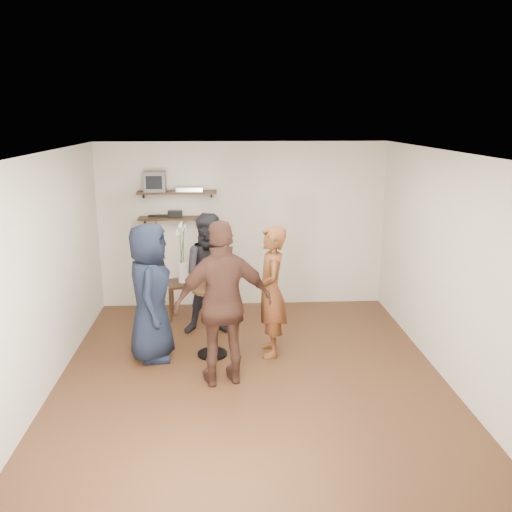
{
  "coord_description": "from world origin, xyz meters",
  "views": [
    {
      "loc": [
        -0.29,
        -5.87,
        2.99
      ],
      "look_at": [
        0.09,
        0.4,
        1.35
      ],
      "focal_mm": 38.0,
      "sensor_mm": 36.0,
      "label": 1
    }
  ],
  "objects_px": {
    "dvd_deck": "(190,189)",
    "person_brown": "(224,304)",
    "radio": "(175,214)",
    "drinks_table": "(212,312)",
    "person_navy": "(150,292)",
    "person_dark": "(212,275)",
    "crt_monitor": "(155,181)",
    "person_plaid": "(271,292)",
    "side_table": "(184,288)"
  },
  "relations": [
    {
      "from": "person_plaid",
      "to": "person_dark",
      "type": "distance_m",
      "value": 1.06
    },
    {
      "from": "person_dark",
      "to": "person_navy",
      "type": "height_order",
      "value": "person_navy"
    },
    {
      "from": "drinks_table",
      "to": "person_brown",
      "type": "distance_m",
      "value": 0.83
    },
    {
      "from": "person_brown",
      "to": "person_navy",
      "type": "bearing_deg",
      "value": -49.89
    },
    {
      "from": "person_plaid",
      "to": "person_brown",
      "type": "bearing_deg",
      "value": -39.22
    },
    {
      "from": "crt_monitor",
      "to": "drinks_table",
      "type": "xyz_separation_m",
      "value": [
        0.86,
        -1.82,
        -1.43
      ]
    },
    {
      "from": "person_plaid",
      "to": "person_dark",
      "type": "bearing_deg",
      "value": -135.13
    },
    {
      "from": "drinks_table",
      "to": "person_brown",
      "type": "bearing_deg",
      "value": -77.99
    },
    {
      "from": "person_brown",
      "to": "side_table",
      "type": "bearing_deg",
      "value": -85.93
    },
    {
      "from": "dvd_deck",
      "to": "person_navy",
      "type": "relative_size",
      "value": 0.23
    },
    {
      "from": "dvd_deck",
      "to": "person_plaid",
      "type": "height_order",
      "value": "dvd_deck"
    },
    {
      "from": "radio",
      "to": "person_plaid",
      "type": "distance_m",
      "value": 2.34
    },
    {
      "from": "person_navy",
      "to": "person_dark",
      "type": "bearing_deg",
      "value": -46.01
    },
    {
      "from": "person_plaid",
      "to": "person_dark",
      "type": "height_order",
      "value": "person_dark"
    },
    {
      "from": "person_dark",
      "to": "person_navy",
      "type": "relative_size",
      "value": 0.98
    },
    {
      "from": "crt_monitor",
      "to": "person_navy",
      "type": "height_order",
      "value": "crt_monitor"
    },
    {
      "from": "drinks_table",
      "to": "person_plaid",
      "type": "bearing_deg",
      "value": 0.46
    },
    {
      "from": "person_dark",
      "to": "person_brown",
      "type": "height_order",
      "value": "person_brown"
    },
    {
      "from": "side_table",
      "to": "person_dark",
      "type": "height_order",
      "value": "person_dark"
    },
    {
      "from": "radio",
      "to": "person_navy",
      "type": "bearing_deg",
      "value": -95.43
    },
    {
      "from": "person_navy",
      "to": "radio",
      "type": "bearing_deg",
      "value": -7.66
    },
    {
      "from": "dvd_deck",
      "to": "radio",
      "type": "height_order",
      "value": "dvd_deck"
    },
    {
      "from": "person_dark",
      "to": "radio",
      "type": "bearing_deg",
      "value": 117.96
    },
    {
      "from": "person_plaid",
      "to": "person_navy",
      "type": "distance_m",
      "value": 1.5
    },
    {
      "from": "person_plaid",
      "to": "dvd_deck",
      "type": "bearing_deg",
      "value": -149.4
    },
    {
      "from": "radio",
      "to": "crt_monitor",
      "type": "bearing_deg",
      "value": 180.0
    },
    {
      "from": "dvd_deck",
      "to": "person_plaid",
      "type": "bearing_deg",
      "value": -58.93
    },
    {
      "from": "person_plaid",
      "to": "person_navy",
      "type": "xyz_separation_m",
      "value": [
        -1.5,
        -0.04,
        0.03
      ]
    },
    {
      "from": "radio",
      "to": "person_navy",
      "type": "height_order",
      "value": "person_navy"
    },
    {
      "from": "crt_monitor",
      "to": "person_navy",
      "type": "bearing_deg",
      "value": -86.69
    },
    {
      "from": "person_brown",
      "to": "crt_monitor",
      "type": "bearing_deg",
      "value": -80.37
    },
    {
      "from": "person_navy",
      "to": "person_brown",
      "type": "bearing_deg",
      "value": -130.11
    },
    {
      "from": "dvd_deck",
      "to": "drinks_table",
      "type": "height_order",
      "value": "dvd_deck"
    },
    {
      "from": "crt_monitor",
      "to": "drinks_table",
      "type": "distance_m",
      "value": 2.47
    },
    {
      "from": "person_brown",
      "to": "radio",
      "type": "bearing_deg",
      "value": -86.04
    },
    {
      "from": "person_brown",
      "to": "person_dark",
      "type": "bearing_deg",
      "value": -95.9
    },
    {
      "from": "person_plaid",
      "to": "person_navy",
      "type": "bearing_deg",
      "value": -89.12
    },
    {
      "from": "person_plaid",
      "to": "drinks_table",
      "type": "bearing_deg",
      "value": -90.0
    },
    {
      "from": "dvd_deck",
      "to": "drinks_table",
      "type": "relative_size",
      "value": 0.44
    },
    {
      "from": "radio",
      "to": "person_dark",
      "type": "xyz_separation_m",
      "value": [
        0.57,
        -1.07,
        -0.66
      ]
    },
    {
      "from": "crt_monitor",
      "to": "person_dark",
      "type": "xyz_separation_m",
      "value": [
        0.85,
        -1.07,
        -1.16
      ]
    },
    {
      "from": "radio",
      "to": "person_navy",
      "type": "xyz_separation_m",
      "value": [
        -0.18,
        -1.84,
        -0.65
      ]
    },
    {
      "from": "crt_monitor",
      "to": "drinks_table",
      "type": "bearing_deg",
      "value": -64.77
    },
    {
      "from": "radio",
      "to": "dvd_deck",
      "type": "bearing_deg",
      "value": 0.0
    },
    {
      "from": "person_dark",
      "to": "dvd_deck",
      "type": "bearing_deg",
      "value": 107.37
    },
    {
      "from": "dvd_deck",
      "to": "person_brown",
      "type": "relative_size",
      "value": 0.21
    },
    {
      "from": "radio",
      "to": "person_plaid",
      "type": "xyz_separation_m",
      "value": [
        1.32,
        -1.81,
        -0.68
      ]
    },
    {
      "from": "side_table",
      "to": "person_dark",
      "type": "xyz_separation_m",
      "value": [
        0.45,
        -0.62,
        0.38
      ]
    },
    {
      "from": "drinks_table",
      "to": "person_navy",
      "type": "xyz_separation_m",
      "value": [
        -0.75,
        -0.03,
        0.28
      ]
    },
    {
      "from": "radio",
      "to": "drinks_table",
      "type": "xyz_separation_m",
      "value": [
        0.57,
        -1.82,
        -0.93
      ]
    }
  ]
}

